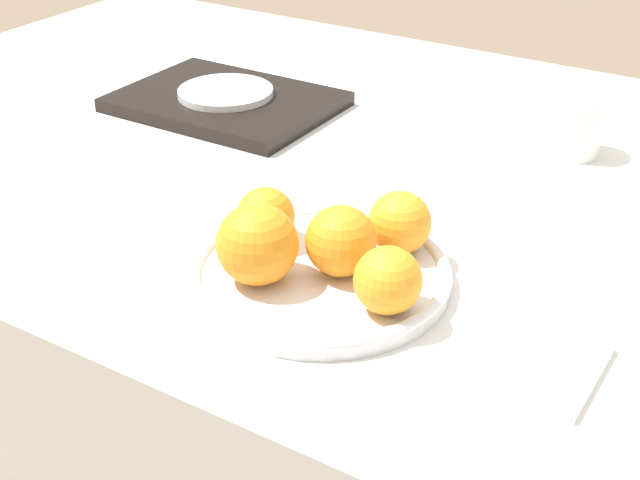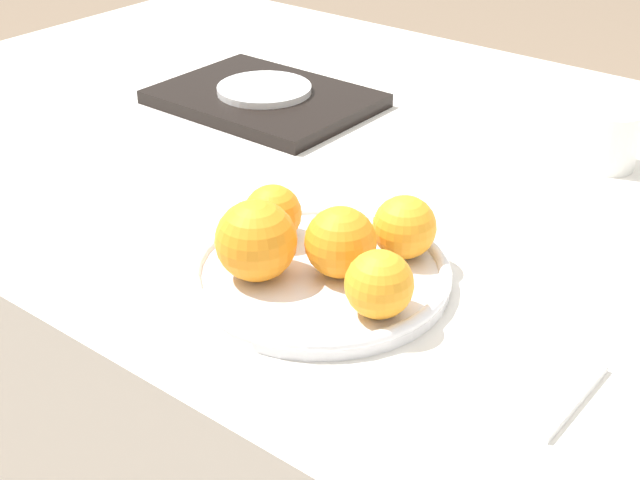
% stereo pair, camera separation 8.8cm
% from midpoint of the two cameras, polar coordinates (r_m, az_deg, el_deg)
% --- Properties ---
extents(table, '(1.58, 1.01, 0.71)m').
position_cam_midpoint_polar(table, '(1.38, -1.53, -7.76)').
color(table, silver).
rests_on(table, ground_plane).
extents(fruit_platter, '(0.26, 0.26, 0.02)m').
position_cam_midpoint_polar(fruit_platter, '(0.89, -2.80, -2.25)').
color(fruit_platter, silver).
rests_on(fruit_platter, table).
extents(orange_0, '(0.08, 0.08, 0.08)m').
position_cam_midpoint_polar(orange_0, '(0.86, -6.94, -0.35)').
color(orange_0, orange).
rests_on(orange_0, fruit_platter).
extents(orange_1, '(0.07, 0.07, 0.07)m').
position_cam_midpoint_polar(orange_1, '(0.87, -1.52, -0.15)').
color(orange_1, orange).
rests_on(orange_1, fruit_platter).
extents(orange_2, '(0.06, 0.06, 0.06)m').
position_cam_midpoint_polar(orange_2, '(0.93, -6.18, 1.45)').
color(orange_2, orange).
rests_on(orange_2, fruit_platter).
extents(orange_3, '(0.07, 0.07, 0.07)m').
position_cam_midpoint_polar(orange_3, '(0.91, 2.40, 1.04)').
color(orange_3, orange).
rests_on(orange_3, fruit_platter).
extents(orange_4, '(0.06, 0.06, 0.06)m').
position_cam_midpoint_polar(orange_4, '(0.82, 1.31, -2.69)').
color(orange_4, orange).
rests_on(orange_4, fruit_platter).
extents(serving_tray, '(0.31, 0.23, 0.02)m').
position_cam_midpoint_polar(serving_tray, '(1.34, -7.92, 8.71)').
color(serving_tray, black).
rests_on(serving_tray, table).
extents(side_plate, '(0.14, 0.14, 0.01)m').
position_cam_midpoint_polar(side_plate, '(1.34, -7.97, 9.31)').
color(side_plate, white).
rests_on(side_plate, serving_tray).
extents(cup_1, '(0.07, 0.07, 0.08)m').
position_cam_midpoint_polar(cup_1, '(1.20, 14.02, 6.99)').
color(cup_1, white).
rests_on(cup_1, table).
extents(napkin, '(0.11, 0.12, 0.01)m').
position_cam_midpoint_polar(napkin, '(0.80, 10.49, -7.77)').
color(napkin, white).
rests_on(napkin, table).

